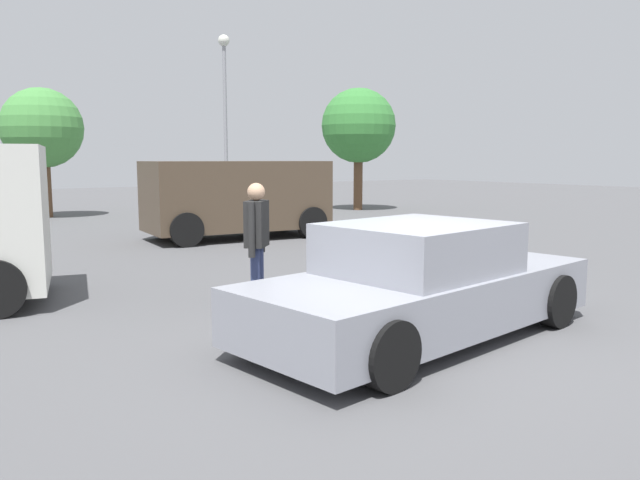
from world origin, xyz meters
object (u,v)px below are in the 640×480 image
(dog, at_px, (353,264))
(pedestrian, at_px, (257,235))
(light_post_far, at_px, (225,93))
(sedan_foreground, at_px, (421,286))
(suv_dark, at_px, (237,196))

(dog, height_order, pedestrian, pedestrian)
(light_post_far, bearing_deg, dog, -109.01)
(sedan_foreground, height_order, pedestrian, pedestrian)
(dog, bearing_deg, light_post_far, -171.25)
(sedan_foreground, bearing_deg, dog, 57.08)
(suv_dark, distance_m, pedestrian, 7.75)
(dog, height_order, suv_dark, suv_dark)
(pedestrian, bearing_deg, sedan_foreground, -23.29)
(sedan_foreground, xyz_separation_m, light_post_far, (6.39, 17.41, 3.95))
(suv_dark, xyz_separation_m, pedestrian, (-3.39, -6.97, -0.06))
(sedan_foreground, height_order, suv_dark, suv_dark)
(suv_dark, bearing_deg, light_post_far, 70.03)
(suv_dark, distance_m, light_post_far, 9.74)
(sedan_foreground, height_order, dog, sedan_foreground)
(sedan_foreground, relative_size, light_post_far, 0.69)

